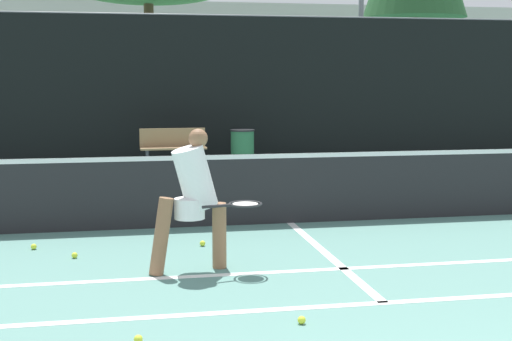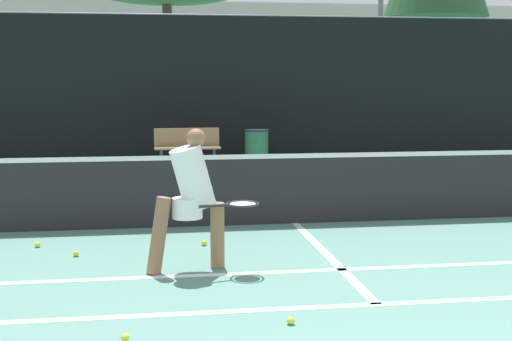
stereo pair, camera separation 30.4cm
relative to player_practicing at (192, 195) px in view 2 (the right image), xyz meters
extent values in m
cube|color=white|center=(1.52, -1.36, -0.78)|extent=(11.00, 0.10, 0.01)
cube|color=white|center=(1.52, -0.22, -0.78)|extent=(8.25, 0.10, 0.01)
cube|color=white|center=(1.52, 0.39, -0.78)|extent=(0.10, 3.52, 0.01)
cube|color=#232326|center=(1.52, 2.15, -0.31)|extent=(11.00, 0.02, 0.95)
cube|color=white|center=(1.52, 2.15, 0.14)|extent=(11.00, 0.03, 0.06)
cube|color=black|center=(1.52, 9.57, 0.90)|extent=(24.00, 0.06, 3.36)
cylinder|color=slate|center=(1.52, 9.57, 2.60)|extent=(24.00, 0.04, 0.04)
cylinder|color=#8C6042|center=(0.27, 0.07, -0.44)|extent=(0.15, 0.15, 0.68)
cylinder|color=#8C6042|center=(-0.34, -0.07, -0.39)|extent=(0.29, 0.20, 0.79)
cylinder|color=white|center=(-0.05, 0.00, -0.13)|extent=(0.31, 0.31, 0.21)
cylinder|color=white|center=(0.01, 0.01, 0.18)|extent=(0.48, 0.36, 0.70)
sphere|color=#8C6042|center=(0.05, 0.02, 0.58)|extent=(0.19, 0.19, 0.19)
cylinder|color=#262628|center=(0.20, -0.20, -0.08)|extent=(0.30, 0.10, 0.03)
torus|color=#262628|center=(0.50, -0.13, -0.08)|extent=(0.41, 0.41, 0.02)
cylinder|color=beige|center=(0.50, -0.13, -0.08)|extent=(0.31, 0.31, 0.01)
sphere|color=#D1E033|center=(0.20, 1.04, -0.75)|extent=(0.07, 0.07, 0.07)
sphere|color=#D1E033|center=(-1.24, 0.75, -0.75)|extent=(0.07, 0.07, 0.07)
sphere|color=#D1E033|center=(-1.73, 1.24, -0.75)|extent=(0.07, 0.07, 0.07)
sphere|color=#D1E033|center=(0.68, -1.75, -0.75)|extent=(0.07, 0.07, 0.07)
sphere|color=#D1E033|center=(-0.62, -1.93, -0.75)|extent=(0.07, 0.07, 0.07)
sphere|color=#D1E033|center=(0.29, 0.58, -0.75)|extent=(0.07, 0.07, 0.07)
cube|color=olive|center=(0.39, 8.25, -0.34)|extent=(1.42, 0.38, 0.04)
cube|color=olive|center=(0.39, 8.43, -0.13)|extent=(1.42, 0.06, 0.42)
cube|color=#333338|center=(-0.17, 8.24, -0.56)|extent=(0.06, 0.32, 0.44)
cube|color=#333338|center=(0.96, 8.26, -0.56)|extent=(0.06, 0.32, 0.44)
cylinder|color=#28603D|center=(1.95, 8.52, -0.40)|extent=(0.52, 0.52, 0.77)
cylinder|color=black|center=(1.95, 8.52, 0.00)|extent=(0.54, 0.54, 0.04)
cube|color=silver|center=(-3.27, 14.00, -0.35)|extent=(1.87, 4.24, 0.87)
cube|color=#1E2328|center=(-3.27, 13.79, 0.37)|extent=(1.57, 2.55, 0.58)
cylinder|color=black|center=(-2.43, 15.36, -0.48)|extent=(0.18, 0.60, 0.60)
cylinder|color=black|center=(-2.43, 12.64, -0.48)|extent=(0.18, 0.60, 0.60)
cylinder|color=slate|center=(6.80, 14.70, 3.08)|extent=(0.16, 0.16, 7.72)
cylinder|color=brown|center=(9.48, 16.85, 1.23)|extent=(0.28, 0.28, 4.02)
cylinder|color=brown|center=(0.15, 13.71, 1.28)|extent=(0.28, 0.28, 4.12)
cube|color=#B2ADA3|center=(1.52, 26.36, 1.86)|extent=(36.00, 2.40, 5.29)
camera|label=1|loc=(-0.71, -7.09, 1.19)|focal=50.00mm
camera|label=2|loc=(-0.41, -7.14, 1.19)|focal=50.00mm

